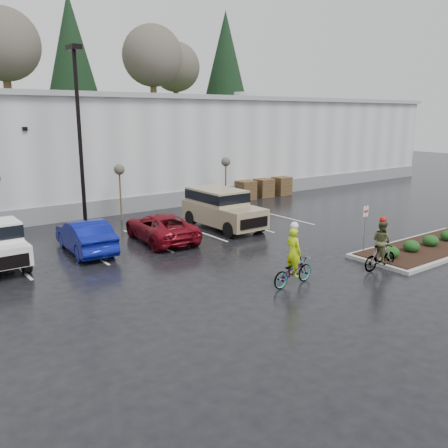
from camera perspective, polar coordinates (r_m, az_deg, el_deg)
ground at (r=18.37m, az=9.62°, el=-5.98°), size 120.00×120.00×0.00m
warehouse at (r=36.27m, az=-16.31°, el=8.93°), size 60.50×15.50×7.20m
wooded_ridge at (r=58.38m, az=-24.37°, el=9.04°), size 80.00×25.00×6.00m
lamppost at (r=25.44m, az=-17.09°, el=11.94°), size 0.50×1.00×9.22m
sapling_mid at (r=27.49m, az=-12.48°, el=6.05°), size 0.60×0.60×3.20m
sapling_east at (r=31.29m, az=0.21°, el=7.18°), size 0.60×0.60×3.20m
pallet_stack_a at (r=33.87m, az=2.59°, el=4.11°), size 1.20×1.20×1.35m
pallet_stack_b at (r=34.96m, az=4.76°, el=4.36°), size 1.20×1.20×1.35m
pallet_stack_c at (r=36.16m, az=6.91°, el=4.60°), size 1.20×1.20×1.35m
curb_island at (r=23.24m, az=23.53°, el=-2.66°), size 8.00×3.00×0.15m
mulch_bed at (r=23.21m, az=23.55°, el=-2.43°), size 7.60×2.60×0.04m
shrub_a at (r=20.67m, az=19.41°, el=-3.20°), size 0.70×0.70×0.52m
shrub_b at (r=21.90m, az=21.63°, el=-2.49°), size 0.70×0.70×0.52m
shrub_c at (r=23.15m, az=23.61°, el=-1.86°), size 0.70×0.70×0.52m
shrub_d at (r=24.44m, az=25.37°, el=-1.28°), size 0.70×0.70×0.52m
fire_lane_sign at (r=20.93m, az=16.61°, el=0.01°), size 0.30×0.05×2.20m
car_blue at (r=21.67m, az=-16.35°, el=-1.37°), size 1.85×4.55×1.47m
car_red at (r=22.87m, az=-7.63°, el=-0.36°), size 2.72×5.06×1.35m
suv_tan at (r=25.09m, az=-0.07°, el=1.79°), size 2.20×5.10×2.06m
cyclist_hivis at (r=16.97m, az=8.30°, el=-4.99°), size 1.94×0.79×2.31m
cyclist_olive at (r=19.36m, az=18.33°, el=-3.04°), size 1.67×0.82×2.13m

